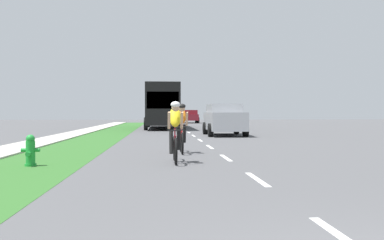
# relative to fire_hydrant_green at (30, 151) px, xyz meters

# --- Properties ---
(ground_plane) EXTENTS (120.00, 120.00, 0.00)m
(ground_plane) POSITION_rel_fire_hydrant_green_xyz_m (5.00, 11.55, -0.37)
(ground_plane) COLOR #4C4C4F
(grass_verge) EXTENTS (2.56, 70.00, 0.01)m
(grass_verge) POSITION_rel_fire_hydrant_green_xyz_m (0.00, 11.55, -0.37)
(grass_verge) COLOR #2D6026
(grass_verge) RESTS_ON ground_plane
(sidewalk_concrete) EXTENTS (1.57, 70.00, 0.10)m
(sidewalk_concrete) POSITION_rel_fire_hydrant_green_xyz_m (-2.06, 11.55, -0.37)
(sidewalk_concrete) COLOR #B2ADA3
(sidewalk_concrete) RESTS_ON ground_plane
(lane_markings_center) EXTENTS (0.12, 53.80, 0.01)m
(lane_markings_center) POSITION_rel_fire_hydrant_green_xyz_m (5.00, 15.55, -0.37)
(lane_markings_center) COLOR white
(lane_markings_center) RESTS_ON ground_plane
(fire_hydrant_green) EXTENTS (0.44, 0.38, 0.76)m
(fire_hydrant_green) POSITION_rel_fire_hydrant_green_xyz_m (0.00, 0.00, 0.00)
(fire_hydrant_green) COLOR #1E8C33
(fire_hydrant_green) RESTS_ON ground_plane
(cyclist_lead) EXTENTS (0.42, 1.72, 1.58)m
(cyclist_lead) POSITION_rel_fire_hydrant_green_xyz_m (3.52, 0.45, 0.44)
(cyclist_lead) COLOR black
(cyclist_lead) RESTS_ON ground_plane
(cyclist_trailing) EXTENTS (0.42, 1.72, 1.58)m
(cyclist_trailing) POSITION_rel_fire_hydrant_green_xyz_m (3.81, 3.15, 0.44)
(cyclist_trailing) COLOR black
(cyclist_trailing) RESTS_ON ground_plane
(suv_silver) EXTENTS (2.15, 4.70, 1.79)m
(suv_silver) POSITION_rel_fire_hydrant_green_xyz_m (6.79, 13.84, 0.58)
(suv_silver) COLOR #A5A8AD
(suv_silver) RESTS_ON ground_plane
(bus_black) EXTENTS (2.78, 11.60, 3.48)m
(bus_black) POSITION_rel_fire_hydrant_green_xyz_m (3.33, 25.39, 1.61)
(bus_black) COLOR black
(bus_black) RESTS_ON ground_plane
(pickup_maroon) EXTENTS (2.22, 5.10, 1.64)m
(pickup_maroon) POSITION_rel_fire_hydrant_green_xyz_m (6.88, 44.25, 0.46)
(pickup_maroon) COLOR maroon
(pickup_maroon) RESTS_ON ground_plane
(sedan_red) EXTENTS (1.98, 4.30, 1.52)m
(sedan_red) POSITION_rel_fire_hydrant_green_xyz_m (3.65, 55.05, 0.40)
(sedan_red) COLOR red
(sedan_red) RESTS_ON ground_plane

